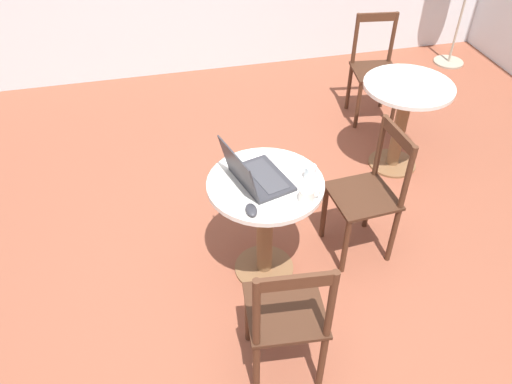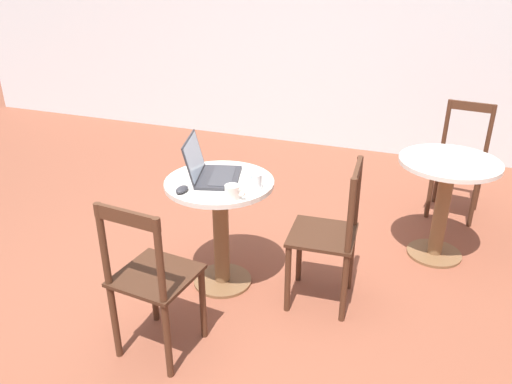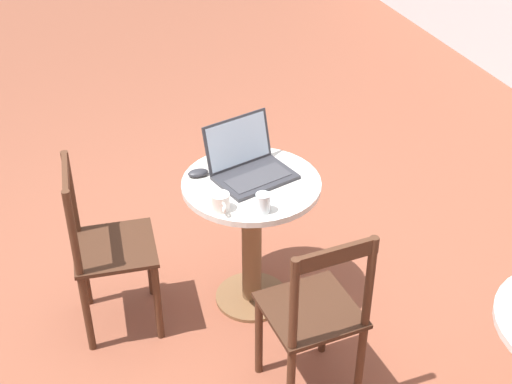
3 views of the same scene
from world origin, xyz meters
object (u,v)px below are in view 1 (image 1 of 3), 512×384
object	(u,v)px
cafe_table_near	(265,210)
chair_mid_back	(374,70)
chair_near_right	(369,195)
chair_near_front	(287,317)
mouse	(251,210)
mug	(307,195)
cafe_table_mid	(404,109)
laptop	(255,175)
drinking_glass	(310,173)

from	to	relation	value
cafe_table_near	chair_mid_back	xyz separation A→B (m)	(1.39, 1.61, -0.06)
chair_near_right	chair_near_front	bearing A→B (deg)	-134.68
cafe_table_near	mouse	xyz separation A→B (m)	(-0.13, -0.22, 0.23)
chair_near_right	mug	world-z (taller)	chair_near_right
cafe_table_mid	chair_mid_back	bearing A→B (deg)	82.32
cafe_table_mid	chair_mid_back	xyz separation A→B (m)	(0.10, 0.77, -0.06)
chair_mid_back	laptop	xyz separation A→B (m)	(-1.45, -1.60, 0.32)
chair_near_right	drinking_glass	bearing A→B (deg)	-169.50
cafe_table_mid	chair_near_right	bearing A→B (deg)	-127.58
cafe_table_near	chair_near_right	distance (m)	0.68
chair_near_front	laptop	distance (m)	0.79
drinking_glass	chair_near_front	bearing A→B (deg)	-115.02
laptop	mouse	distance (m)	0.25
cafe_table_near	laptop	xyz separation A→B (m)	(-0.06, 0.01, 0.26)
chair_near_front	drinking_glass	distance (m)	0.81
cafe_table_near	chair_mid_back	bearing A→B (deg)	49.20
chair_mid_back	cafe_table_mid	bearing A→B (deg)	-97.68
mug	drinking_glass	bearing A→B (deg)	66.94
chair_mid_back	drinking_glass	size ratio (longest dim) A/B	10.09
cafe_table_near	cafe_table_mid	distance (m)	1.54
cafe_table_near	chair_near_right	world-z (taller)	chair_near_right
drinking_glass	chair_near_right	bearing A→B (deg)	10.50
drinking_glass	chair_mid_back	bearing A→B (deg)	55.13
chair_mid_back	laptop	size ratio (longest dim) A/B	2.14
cafe_table_mid	drinking_glass	world-z (taller)	drinking_glass
cafe_table_mid	mug	xyz separation A→B (m)	(-1.11, -1.05, 0.25)
chair_mid_back	drinking_glass	distance (m)	2.03
mouse	laptop	bearing A→B (deg)	72.52
chair_near_right	laptop	world-z (taller)	laptop
mouse	chair_mid_back	bearing A→B (deg)	50.30
chair_near_front	mouse	size ratio (longest dim) A/B	9.10
drinking_glass	cafe_table_near	bearing A→B (deg)	173.03
mouse	mug	size ratio (longest dim) A/B	0.84
laptop	mug	xyz separation A→B (m)	(0.23, -0.21, -0.01)
chair_near_front	mouse	bearing A→B (deg)	97.64
mug	mouse	bearing A→B (deg)	-176.17
chair_near_right	chair_mid_back	distance (m)	1.72
cafe_table_mid	mug	world-z (taller)	mug
chair_mid_back	drinking_glass	bearing A→B (deg)	-124.87
cafe_table_near	cafe_table_mid	xyz separation A→B (m)	(1.29, 0.84, 0.00)
mouse	drinking_glass	xyz separation A→B (m)	(0.38, 0.19, 0.03)
chair_near_right	mug	distance (m)	0.64
cafe_table_mid	laptop	bearing A→B (deg)	-148.29
chair_mid_back	mouse	bearing A→B (deg)	-129.70
cafe_table_mid	chair_mid_back	size ratio (longest dim) A/B	0.80
mug	drinking_glass	size ratio (longest dim) A/B	1.32
mug	chair_near_front	bearing A→B (deg)	-115.68
chair_mid_back	mug	distance (m)	2.21
chair_near_right	chair_mid_back	xyz separation A→B (m)	(0.71, 1.56, 0.00)
chair_near_front	mouse	distance (m)	0.56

